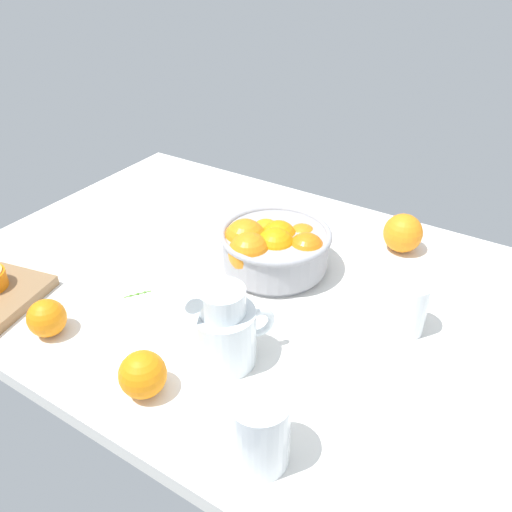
% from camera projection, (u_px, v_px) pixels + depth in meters
% --- Properties ---
extents(ground_plane, '(1.24, 0.83, 0.03)m').
position_uv_depth(ground_plane, '(258.00, 291.00, 1.03)').
color(ground_plane, white).
extents(fruit_bowl, '(0.22, 0.22, 0.11)m').
position_uv_depth(fruit_bowl, '(274.00, 247.00, 1.03)').
color(fruit_bowl, '#99999E').
rests_on(fruit_bowl, ground_plane).
extents(juice_pitcher, '(0.11, 0.13, 0.15)m').
position_uv_depth(juice_pitcher, '(224.00, 334.00, 0.82)').
color(juice_pitcher, white).
rests_on(juice_pitcher, ground_plane).
extents(juice_glass, '(0.08, 0.08, 0.11)m').
position_uv_depth(juice_glass, '(259.00, 434.00, 0.67)').
color(juice_glass, white).
rests_on(juice_glass, ground_plane).
extents(second_glass, '(0.07, 0.07, 0.10)m').
position_uv_depth(second_glass, '(407.00, 310.00, 0.89)').
color(second_glass, white).
rests_on(second_glass, ground_plane).
extents(loose_orange_0, '(0.07, 0.07, 0.07)m').
position_uv_depth(loose_orange_0, '(47.00, 318.00, 0.88)').
color(loose_orange_0, orange).
rests_on(loose_orange_0, ground_plane).
extents(loose_orange_1, '(0.08, 0.08, 0.08)m').
position_uv_depth(loose_orange_1, '(403.00, 233.00, 1.10)').
color(loose_orange_1, orange).
rests_on(loose_orange_1, ground_plane).
extents(loose_orange_2, '(0.07, 0.07, 0.07)m').
position_uv_depth(loose_orange_2, '(141.00, 373.00, 0.77)').
color(loose_orange_2, orange).
rests_on(loose_orange_2, ground_plane).
extents(herb_sprig_0, '(0.03, 0.05, 0.01)m').
position_uv_depth(herb_sprig_0, '(138.00, 293.00, 0.99)').
color(herb_sprig_0, '#518B2E').
rests_on(herb_sprig_0, ground_plane).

